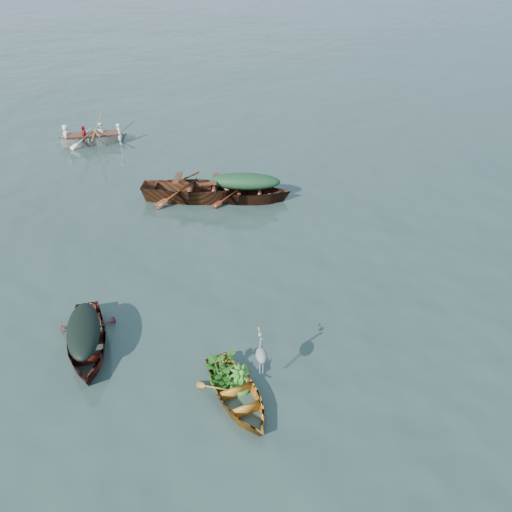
{
  "coord_description": "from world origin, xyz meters",
  "views": [
    {
      "loc": [
        -0.74,
        -9.33,
        7.71
      ],
      "look_at": [
        0.91,
        1.53,
        0.5
      ],
      "focal_mm": 35.0,
      "sensor_mm": 36.0,
      "label": 1
    }
  ],
  "objects": [
    {
      "name": "ground",
      "position": [
        0.0,
        0.0,
        0.0
      ],
      "size": [
        140.0,
        140.0,
        0.0
      ],
      "primitive_type": "plane",
      "color": "#2F423C",
      "rests_on": "ground"
    },
    {
      "name": "yellow_dinghy",
      "position": [
        -0.11,
        -2.77,
        0.0
      ],
      "size": [
        1.96,
        2.95,
        0.71
      ],
      "primitive_type": "imported",
      "rotation": [
        0.0,
        0.0,
        0.31
      ],
      "color": "#C77D26",
      "rests_on": "ground"
    },
    {
      "name": "dark_covered_boat",
      "position": [
        -3.17,
        -0.87,
        0.0
      ],
      "size": [
        1.64,
        3.52,
        0.83
      ],
      "primitive_type": "imported",
      "rotation": [
        0.0,
        0.0,
        0.11
      ],
      "color": "#531D13",
      "rests_on": "ground"
    },
    {
      "name": "green_tarp_boat",
      "position": [
        1.18,
        5.71,
        0.0
      ],
      "size": [
        4.47,
        2.18,
        1.0
      ],
      "primitive_type": "imported",
      "rotation": [
        0.0,
        0.0,
        1.37
      ],
      "color": "#451E10",
      "rests_on": "ground"
    },
    {
      "name": "open_wooden_boat",
      "position": [
        -0.41,
        6.04,
        0.0
      ],
      "size": [
        5.38,
        2.62,
        1.26
      ],
      "primitive_type": "imported",
      "rotation": [
        0.0,
        0.0,
        1.37
      ],
      "color": "brown",
      "rests_on": "ground"
    },
    {
      "name": "rowed_boat",
      "position": [
        -4.49,
        11.99,
        0.0
      ],
      "size": [
        3.98,
        1.41,
        0.91
      ],
      "primitive_type": "imported",
      "rotation": [
        0.0,
        0.0,
        1.63
      ],
      "color": "white",
      "rests_on": "ground"
    },
    {
      "name": "dark_tarp_cover",
      "position": [
        -3.17,
        -0.87,
        0.61
      ],
      "size": [
        0.9,
        1.93,
        0.4
      ],
      "primitive_type": "ellipsoid",
      "rotation": [
        0.0,
        0.0,
        0.11
      ],
      "color": "black",
      "rests_on": "dark_covered_boat"
    },
    {
      "name": "green_tarp_cover",
      "position": [
        1.18,
        5.71,
        0.76
      ],
      "size": [
        2.46,
        1.2,
        0.52
      ],
      "primitive_type": "ellipsoid",
      "rotation": [
        0.0,
        0.0,
        1.37
      ],
      "color": "#193E21",
      "rests_on": "green_tarp_boat"
    },
    {
      "name": "thwart_benches",
      "position": [
        -0.41,
        6.04,
        0.65
      ],
      "size": [
        2.72,
        1.47,
        0.04
      ],
      "primitive_type": null,
      "rotation": [
        0.0,
        0.0,
        1.37
      ],
      "color": "#43210F",
      "rests_on": "open_wooden_boat"
    },
    {
      "name": "heron",
      "position": [
        0.4,
        -2.55,
        0.81
      ],
      "size": [
        0.39,
        0.47,
        0.92
      ],
      "primitive_type": null,
      "rotation": [
        0.0,
        0.0,
        0.31
      ],
      "color": "gray",
      "rests_on": "yellow_dinghy"
    },
    {
      "name": "dinghy_weeds",
      "position": [
        -0.25,
        -2.24,
        0.65
      ],
      "size": [
        0.94,
        1.07,
        0.6
      ],
      "primitive_type": "imported",
      "rotation": [
        0.0,
        0.0,
        0.31
      ],
      "color": "#2B6F1D",
      "rests_on": "yellow_dinghy"
    },
    {
      "name": "rowers",
      "position": [
        -4.49,
        11.99,
        0.84
      ],
      "size": [
        2.8,
        1.22,
        0.76
      ],
      "primitive_type": "imported",
      "rotation": [
        0.0,
        0.0,
        1.63
      ],
      "color": "white",
      "rests_on": "rowed_boat"
    },
    {
      "name": "oars",
      "position": [
        -4.49,
        11.99,
        0.49
      ],
      "size": [
        0.76,
        2.63,
        0.06
      ],
      "primitive_type": null,
      "rotation": [
        0.0,
        0.0,
        1.63
      ],
      "color": "#9C6A3B",
      "rests_on": "rowed_boat"
    }
  ]
}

